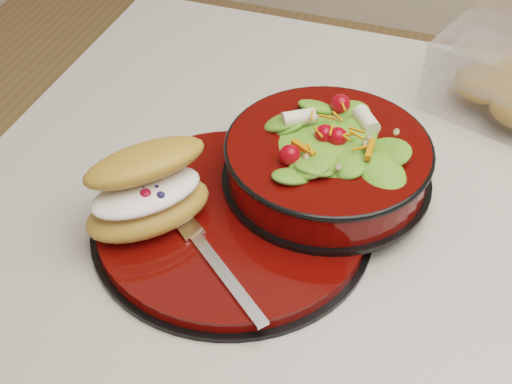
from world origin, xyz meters
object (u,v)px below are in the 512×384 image
(salad_bowl, at_px, (328,155))
(fork, at_px, (214,261))
(dinner_plate, at_px, (233,221))
(croissant, at_px, (149,190))

(salad_bowl, bearing_deg, fork, -115.12)
(dinner_plate, bearing_deg, salad_bowl, 47.53)
(salad_bowl, xyz_separation_m, croissant, (-0.16, -0.12, 0.00))
(fork, bearing_deg, croissant, 105.53)
(dinner_plate, height_order, fork, fork)
(fork, bearing_deg, dinner_plate, 44.51)
(dinner_plate, relative_size, croissant, 1.84)
(salad_bowl, relative_size, croissant, 1.42)
(salad_bowl, relative_size, fork, 1.61)
(dinner_plate, relative_size, salad_bowl, 1.30)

